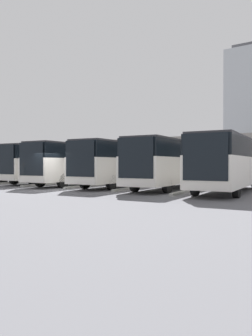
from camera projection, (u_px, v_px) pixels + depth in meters
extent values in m
plane|color=#5B5B60|center=(52.00, 190.00, 21.97)|extent=(600.00, 600.00, 0.00)
cube|color=silver|center=(228.00, 171.00, 20.28)|extent=(3.34, 10.74, 1.74)
cube|color=black|center=(229.00, 148.00, 20.26)|extent=(3.29, 10.58, 1.06)
cube|color=black|center=(205.00, 157.00, 15.64)|extent=(2.19, 0.22, 2.30)
cube|color=silver|center=(205.00, 187.00, 15.66)|extent=(2.37, 0.25, 0.40)
cube|color=#333338|center=(229.00, 139.00, 20.26)|extent=(3.21, 10.31, 0.12)
cylinder|color=black|center=(237.00, 188.00, 16.89)|extent=(0.38, 1.06, 1.04)
cylinder|color=black|center=(195.00, 186.00, 17.96)|extent=(0.38, 1.06, 1.04)
cylinder|color=black|center=(223.00, 181.00, 23.69)|extent=(0.38, 1.06, 1.04)
cube|color=#9E9E99|center=(187.00, 191.00, 20.13)|extent=(0.68, 5.42, 0.15)
cube|color=silver|center=(170.00, 170.00, 22.89)|extent=(3.34, 10.74, 1.74)
cube|color=black|center=(170.00, 150.00, 22.87)|extent=(3.29, 10.58, 1.06)
cube|color=black|center=(135.00, 158.00, 18.25)|extent=(2.19, 0.22, 2.30)
cube|color=silver|center=(135.00, 183.00, 18.26)|extent=(2.37, 0.25, 0.40)
cube|color=#333338|center=(170.00, 142.00, 22.86)|extent=(3.21, 10.31, 0.12)
cylinder|color=black|center=(167.00, 185.00, 19.50)|extent=(0.38, 1.06, 1.04)
cylinder|color=black|center=(135.00, 184.00, 20.57)|extent=(0.38, 1.06, 1.04)
cylinder|color=black|center=(199.00, 180.00, 25.22)|extent=(0.38, 1.06, 1.04)
cylinder|color=black|center=(173.00, 179.00, 26.29)|extent=(0.38, 1.06, 1.04)
cube|color=#9E9E99|center=(133.00, 188.00, 22.74)|extent=(0.68, 5.42, 0.15)
cube|color=silver|center=(122.00, 170.00, 25.22)|extent=(3.34, 10.74, 1.74)
cube|color=black|center=(122.00, 151.00, 25.20)|extent=(3.29, 10.58, 1.06)
cube|color=black|center=(80.00, 158.00, 20.58)|extent=(2.19, 0.22, 2.30)
cube|color=silver|center=(80.00, 181.00, 20.59)|extent=(2.37, 0.25, 0.40)
cube|color=#333338|center=(122.00, 144.00, 25.19)|extent=(3.21, 10.31, 0.12)
cylinder|color=black|center=(112.00, 182.00, 21.83)|extent=(0.38, 1.06, 1.04)
cylinder|color=black|center=(85.00, 182.00, 22.90)|extent=(0.38, 1.06, 1.04)
cylinder|color=black|center=(152.00, 179.00, 27.55)|extent=(0.38, 1.06, 1.04)
cylinder|color=black|center=(130.00, 178.00, 28.62)|extent=(0.38, 1.06, 1.04)
cube|color=#9E9E99|center=(88.00, 186.00, 25.07)|extent=(0.68, 5.42, 0.15)
cube|color=silver|center=(78.00, 169.00, 27.22)|extent=(3.34, 10.74, 1.74)
cube|color=black|center=(78.00, 152.00, 27.20)|extent=(3.29, 10.58, 1.06)
cube|color=black|center=(31.00, 159.00, 22.58)|extent=(2.19, 0.22, 2.30)
cube|color=silver|center=(31.00, 180.00, 22.59)|extent=(2.37, 0.25, 0.40)
cube|color=#333338|center=(78.00, 145.00, 27.19)|extent=(3.21, 10.31, 0.12)
cylinder|color=black|center=(63.00, 181.00, 23.83)|extent=(0.38, 1.06, 1.04)
cylinder|color=black|center=(40.00, 180.00, 24.90)|extent=(0.38, 1.06, 1.04)
cylinder|color=black|center=(110.00, 178.00, 29.56)|extent=(0.38, 1.06, 1.04)
cylinder|color=black|center=(90.00, 177.00, 30.63)|extent=(0.38, 1.06, 1.04)
cube|color=#9E9E99|center=(47.00, 184.00, 27.07)|extent=(0.68, 5.42, 0.15)
cube|color=silver|center=(51.00, 169.00, 30.20)|extent=(3.34, 10.74, 1.74)
cube|color=black|center=(50.00, 153.00, 30.18)|extent=(3.29, 10.58, 1.06)
cube|color=black|center=(4.00, 159.00, 25.56)|extent=(2.19, 0.22, 2.30)
cube|color=silver|center=(4.00, 178.00, 25.58)|extent=(2.37, 0.25, 0.40)
cube|color=#333338|center=(50.00, 147.00, 30.18)|extent=(3.21, 10.31, 0.12)
cylinder|color=black|center=(33.00, 179.00, 26.81)|extent=(0.38, 1.06, 1.04)
cylinder|color=black|center=(14.00, 178.00, 27.88)|extent=(0.38, 1.06, 1.04)
cylinder|color=black|center=(82.00, 176.00, 32.54)|extent=(0.38, 1.06, 1.04)
cylinder|color=black|center=(64.00, 176.00, 33.61)|extent=(0.38, 1.06, 1.04)
cube|color=#9E9E99|center=(22.00, 182.00, 30.05)|extent=(0.68, 5.42, 0.15)
cube|color=silver|center=(22.00, 168.00, 32.60)|extent=(3.34, 10.74, 1.74)
cube|color=black|center=(22.00, 154.00, 32.59)|extent=(3.29, 10.58, 1.06)
cube|color=#333338|center=(22.00, 148.00, 32.58)|extent=(3.21, 10.31, 0.12)
cylinder|color=black|center=(3.00, 178.00, 29.22)|extent=(0.38, 1.06, 1.04)
cylinder|color=black|center=(53.00, 175.00, 34.94)|extent=(0.38, 1.06, 1.04)
cylinder|color=black|center=(38.00, 175.00, 36.01)|extent=(0.38, 1.06, 1.04)
cube|color=gray|center=(177.00, 159.00, 38.30)|extent=(35.52, 8.29, 4.60)
cube|color=silver|center=(195.00, 144.00, 42.97)|extent=(35.52, 3.00, 0.24)
cylinder|color=slate|center=(122.00, 161.00, 50.82)|extent=(0.20, 0.20, 4.35)
cube|color=#ADB2B7|center=(250.00, 110.00, 165.75)|extent=(20.92, 20.92, 58.61)
cube|color=#4C4C51|center=(250.00, 49.00, 165.36)|extent=(14.65, 14.65, 2.40)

